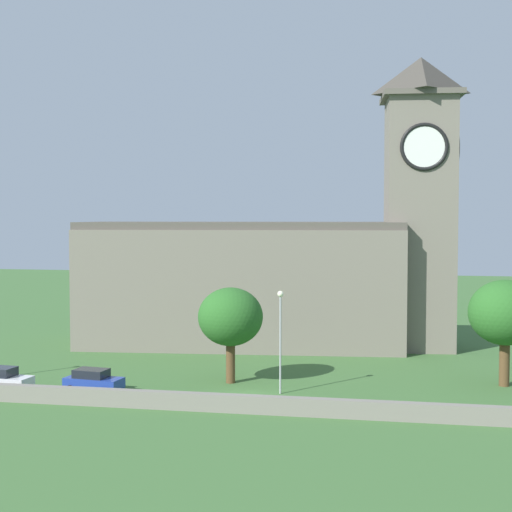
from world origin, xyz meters
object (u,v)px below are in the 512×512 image
at_px(car_blue, 93,381).
at_px(tree_by_tower, 505,313).
at_px(streetlamp_west_mid, 280,326).
at_px(tree_riverside_west, 230,317).
at_px(church, 281,266).

height_order(car_blue, tree_by_tower, tree_by_tower).
distance_m(car_blue, streetlamp_west_mid, 14.02).
bearing_deg(tree_riverside_west, church, 86.10).
relative_size(church, streetlamp_west_mid, 5.00).
relative_size(tree_riverside_west, tree_by_tower, 0.91).
bearing_deg(tree_by_tower, streetlamp_west_mid, -160.67).
height_order(church, streetlamp_west_mid, church).
xyz_separation_m(church, tree_riverside_west, (-1.16, -16.98, -2.84)).
bearing_deg(tree_by_tower, church, 143.40).
distance_m(car_blue, tree_by_tower, 30.58).
height_order(car_blue, tree_riverside_west, tree_riverside_west).
bearing_deg(church, tree_by_tower, -36.60).
xyz_separation_m(church, tree_by_tower, (19.08, -14.17, -2.39)).
bearing_deg(car_blue, tree_by_tower, 14.77).
xyz_separation_m(tree_riverside_west, tree_by_tower, (20.24, 2.81, 0.45)).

